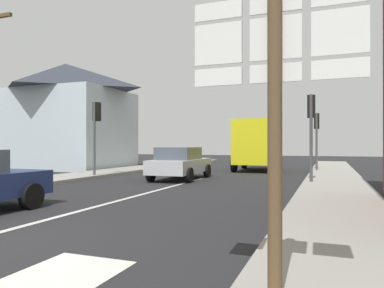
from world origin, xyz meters
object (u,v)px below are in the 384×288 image
sedan_far (180,163)px  route_sign_post (275,101)px  traffic_light_near_right (311,118)px  delivery_truck (257,144)px  traffic_light_far_right (317,129)px  traffic_light_near_left (96,122)px

sedan_far → route_sign_post: size_ratio=1.33×
route_sign_post → traffic_light_near_right: size_ratio=0.90×
delivery_truck → traffic_light_near_right: 8.02m
sedan_far → traffic_light_far_right: 9.14m
delivery_truck → traffic_light_near_left: (-6.33, -7.56, 1.04)m
delivery_truck → traffic_light_far_right: (3.49, -0.00, 0.88)m
delivery_truck → traffic_light_near_right: (3.49, -7.15, 0.99)m
delivery_truck → route_sign_post: 19.09m
sedan_far → traffic_light_near_left: (-4.10, -0.65, 1.93)m
delivery_truck → route_sign_post: bearing=-79.0°
sedan_far → traffic_light_near_right: traffic_light_near_right is taller
sedan_far → traffic_light_near_left: traffic_light_near_left is taller
traffic_light_near_left → traffic_light_far_right: bearing=37.6°
traffic_light_far_right → delivery_truck: bearing=180.0°
traffic_light_near_left → traffic_light_far_right: (9.82, 7.56, -0.16)m
delivery_truck → traffic_light_far_right: traffic_light_far_right is taller
delivery_truck → route_sign_post: (3.64, -18.74, 0.35)m
sedan_far → traffic_light_far_right: bearing=50.4°
route_sign_post → delivery_truck: bearing=101.0°
sedan_far → delivery_truck: 7.31m
delivery_truck → traffic_light_near_right: bearing=-64.0°
sedan_far → route_sign_post: bearing=-63.6°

